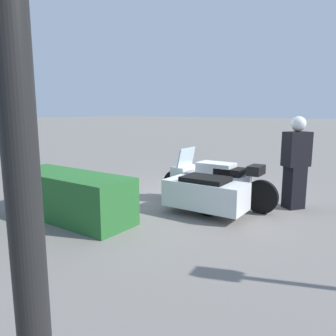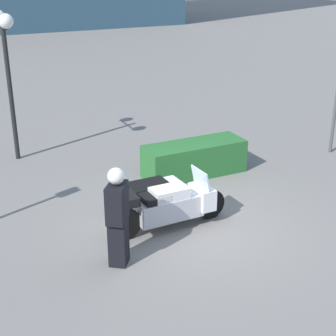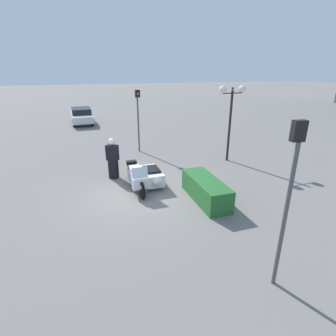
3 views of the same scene
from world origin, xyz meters
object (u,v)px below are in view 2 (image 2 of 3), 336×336
police_motorcycle (162,200)px  officer_rider (117,215)px  twin_lamp_post (5,45)px  hedge_bush_curbside (194,159)px

police_motorcycle → officer_rider: size_ratio=1.39×
police_motorcycle → twin_lamp_post: 5.92m
hedge_bush_curbside → police_motorcycle: bearing=-133.9°
police_motorcycle → hedge_bush_curbside: (1.80, 1.87, -0.05)m
officer_rider → twin_lamp_post: size_ratio=0.48×
hedge_bush_curbside → twin_lamp_post: size_ratio=0.67×
officer_rider → police_motorcycle: bearing=-105.0°
police_motorcycle → hedge_bush_curbside: bearing=44.9°
hedge_bush_curbside → twin_lamp_post: twin_lamp_post is taller
police_motorcycle → officer_rider: bearing=-142.3°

